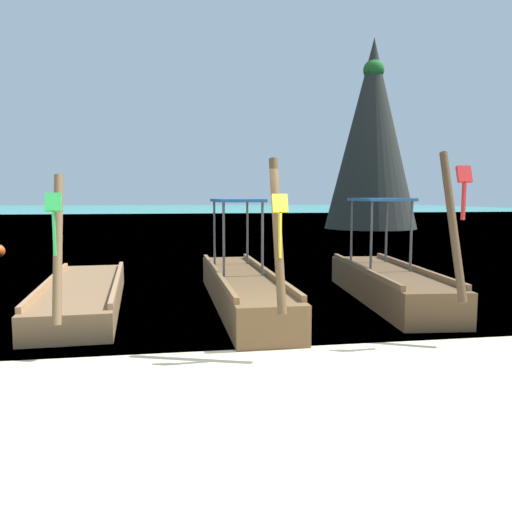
# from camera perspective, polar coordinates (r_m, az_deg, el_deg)

# --- Properties ---
(ground) EXTENTS (120.00, 120.00, 0.00)m
(ground) POSITION_cam_1_polar(r_m,az_deg,el_deg) (6.67, 4.64, -12.25)
(ground) COLOR beige
(sea_water) EXTENTS (120.00, 120.00, 0.00)m
(sea_water) POSITION_cam_1_polar(r_m,az_deg,el_deg) (67.25, -8.51, 4.54)
(sea_water) COLOR #2DB29E
(sea_water) RESTS_ON ground
(longtail_boat_green_ribbon) EXTENTS (1.59, 6.28, 2.44)m
(longtail_boat_green_ribbon) POSITION_cam_1_polar(r_m,az_deg,el_deg) (10.82, -17.93, -3.95)
(longtail_boat_green_ribbon) COLOR olive
(longtail_boat_green_ribbon) RESTS_ON ground
(longtail_boat_yellow_ribbon) EXTENTS (1.07, 6.69, 2.65)m
(longtail_boat_yellow_ribbon) POSITION_cam_1_polar(r_m,az_deg,el_deg) (10.43, -1.48, -3.31)
(longtail_boat_yellow_ribbon) COLOR brown
(longtail_boat_yellow_ribbon) RESTS_ON ground
(longtail_boat_red_ribbon) EXTENTS (1.65, 5.98, 2.82)m
(longtail_boat_red_ribbon) POSITION_cam_1_polar(r_m,az_deg,el_deg) (11.23, 13.90, -2.75)
(longtail_boat_red_ribbon) COLOR brown
(longtail_boat_red_ribbon) RESTS_ON ground
(karst_rock) EXTENTS (6.01, 6.01, 12.18)m
(karst_rock) POSITION_cam_1_polar(r_m,az_deg,el_deg) (36.41, 12.40, 12.26)
(karst_rock) COLOR #2D302B
(karst_rock) RESTS_ON ground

